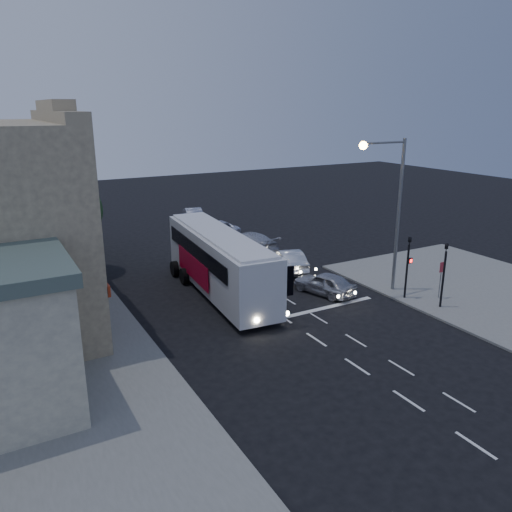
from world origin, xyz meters
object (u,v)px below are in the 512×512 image
traffic_signal_main (408,260)px  regulatory_sign (442,274)px  streetlight (391,199)px  car_extra (193,215)px  street_tree (71,208)px  traffic_signal_side (444,267)px  car_suv (325,283)px  tour_bus (219,261)px  car_sedan_c (215,228)px  car_sedan_b (248,242)px  car_sedan_a (289,260)px

traffic_signal_main → regulatory_sign: (1.70, -1.01, -0.82)m
regulatory_sign → streetlight: bearing=128.7°
regulatory_sign → car_extra: bearing=100.3°
regulatory_sign → street_tree: size_ratio=0.35×
traffic_signal_side → car_suv: bearing=130.4°
tour_bus → car_sedan_c: size_ratio=2.60×
tour_bus → car_sedan_b: bearing=55.4°
tour_bus → traffic_signal_side: bearing=-35.9°
car_sedan_a → car_sedan_c: car_sedan_a is taller
tour_bus → car_sedan_a: bearing=20.1°
car_sedan_c → car_extra: 5.86m
car_suv → car_sedan_c: (0.22, 16.14, -0.01)m
traffic_signal_side → streetlight: (-0.96, 3.40, 3.31)m
car_suv → regulatory_sign: bearing=125.8°
car_sedan_a → streetlight: size_ratio=0.49×
traffic_signal_main → street_tree: bearing=138.0°
traffic_signal_side → streetlight: bearing=105.7°
regulatory_sign → traffic_signal_main: bearing=149.2°
car_sedan_c → streetlight: 18.71m
streetlight → street_tree: streetlight is taller
car_sedan_a → street_tree: bearing=-10.5°
car_extra → traffic_signal_main: bearing=111.3°
car_suv → regulatory_sign: (5.25, -4.04, 0.92)m
car_sedan_a → street_tree: size_ratio=0.72×
traffic_signal_main → traffic_signal_side: same height
tour_bus → regulatory_sign: size_ratio=5.67×
car_suv → traffic_signal_main: (3.55, -3.02, 1.75)m
traffic_signal_main → tour_bus: bearing=145.1°
car_sedan_a → tour_bus: bearing=31.3°
tour_bus → traffic_signal_side: traffic_signal_side is taller
car_suv → car_sedan_a: bearing=-113.4°
car_sedan_b → car_sedan_c: bearing=-104.0°
streetlight → car_suv: bearing=154.1°
tour_bus → car_sedan_b: 9.03m
traffic_signal_side → regulatory_sign: bearing=43.9°
car_sedan_b → traffic_signal_main: (3.33, -13.19, 1.64)m
car_sedan_a → car_sedan_b: bearing=-70.4°
car_sedan_c → streetlight: size_ratio=0.53×
street_tree → regulatory_sign: bearing=-41.1°
car_sedan_a → regulatory_sign: 10.12m
tour_bus → regulatory_sign: bearing=-29.7°
traffic_signal_side → regulatory_sign: 1.61m
car_sedan_c → traffic_signal_side: bearing=85.1°
car_sedan_b → regulatory_sign: 15.09m
street_tree → traffic_signal_main: bearing=-42.0°
car_sedan_a → car_sedan_b: car_sedan_b is taller
tour_bus → car_sedan_a: tour_bus is taller
regulatory_sign → street_tree: 23.40m
regulatory_sign → street_tree: street_tree is taller
tour_bus → car_sedan_a: 6.36m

